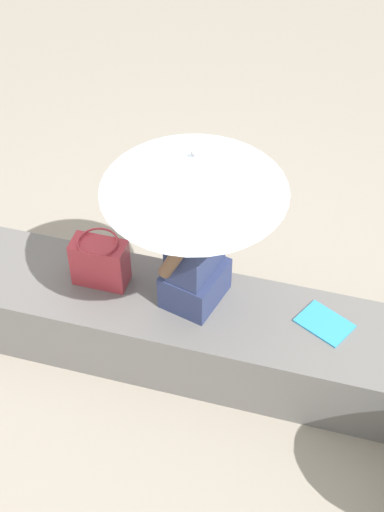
% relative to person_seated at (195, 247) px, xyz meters
% --- Properties ---
extents(ground_plane, '(14.00, 14.00, 0.00)m').
position_rel_person_seated_xyz_m(ground_plane, '(-0.02, -0.07, -0.83)').
color(ground_plane, '#9E9384').
extents(stone_bench, '(3.14, 0.61, 0.44)m').
position_rel_person_seated_xyz_m(stone_bench, '(-0.02, -0.07, -0.61)').
color(stone_bench, slate).
rests_on(stone_bench, ground).
extents(person_seated, '(0.35, 0.50, 0.90)m').
position_rel_person_seated_xyz_m(person_seated, '(0.00, 0.00, 0.00)').
color(person_seated, navy).
rests_on(person_seated, stone_bench).
extents(parasol, '(0.91, 0.91, 1.07)m').
position_rel_person_seated_xyz_m(parasol, '(0.01, -0.07, 0.55)').
color(parasol, '#B7B7BC').
rests_on(parasol, stone_bench).
extents(handbag_black, '(0.31, 0.23, 0.31)m').
position_rel_person_seated_xyz_m(handbag_black, '(-0.55, -0.02, -0.24)').
color(handbag_black, '#B2333D').
rests_on(handbag_black, stone_bench).
extents(magazine, '(0.34, 0.31, 0.01)m').
position_rel_person_seated_xyz_m(magazine, '(0.73, -0.01, -0.38)').
color(magazine, '#339ED1').
rests_on(magazine, stone_bench).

